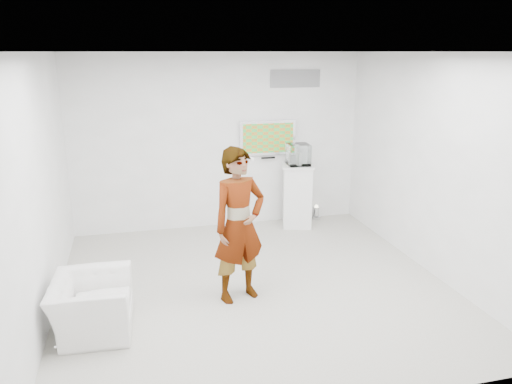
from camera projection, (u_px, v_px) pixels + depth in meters
room at (254, 176)px, 6.24m from camera, size 5.01×5.01×3.00m
tv at (268, 138)px, 8.71m from camera, size 1.00×0.08×0.60m
logo_decal at (295, 79)px, 8.59m from camera, size 0.90×0.02×0.30m
person at (239, 225)px, 6.07m from camera, size 0.81×0.66×1.93m
armchair at (92, 305)px, 5.48m from camera, size 0.89×1.00×0.62m
pedestal at (297, 196)px, 8.78m from camera, size 0.66×0.66×1.11m
floor_uplight at (316, 212)px, 9.23m from camera, size 0.17×0.17×0.26m
vitrine at (298, 155)px, 8.58m from camera, size 0.39×0.39×0.37m
console at (298, 158)px, 8.60m from camera, size 0.06×0.17×0.23m
wii_remote at (250, 159)px, 6.11m from camera, size 0.08×0.15×0.04m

